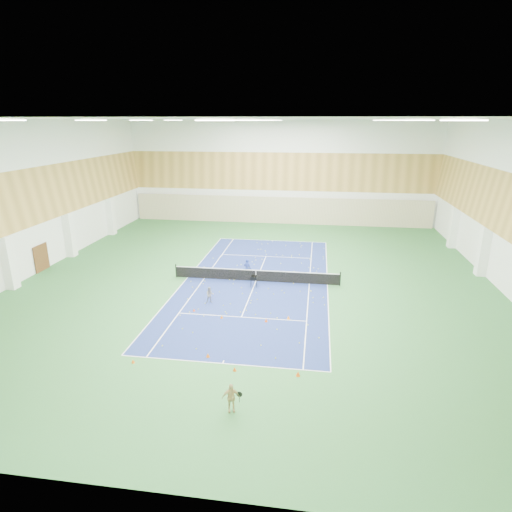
{
  "coord_description": "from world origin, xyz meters",
  "views": [
    {
      "loc": [
        4.46,
        -30.65,
        11.92
      ],
      "look_at": [
        -0.02,
        0.19,
        2.0
      ],
      "focal_mm": 30.0,
      "sensor_mm": 36.0,
      "label": 1
    }
  ],
  "objects_px": {
    "tennis_net": "(256,275)",
    "ball_cart": "(254,281)",
    "child_apron": "(231,398)",
    "coach": "(247,268)",
    "child_court": "(210,295)"
  },
  "relations": [
    {
      "from": "child_court",
      "to": "ball_cart",
      "type": "distance_m",
      "value": 4.17
    },
    {
      "from": "coach",
      "to": "ball_cart",
      "type": "xyz_separation_m",
      "value": [
        0.78,
        -1.74,
        -0.37
      ]
    },
    {
      "from": "coach",
      "to": "child_apron",
      "type": "height_order",
      "value": "coach"
    },
    {
      "from": "tennis_net",
      "to": "ball_cart",
      "type": "xyz_separation_m",
      "value": [
        0.0,
        -1.14,
        -0.12
      ]
    },
    {
      "from": "tennis_net",
      "to": "ball_cart",
      "type": "relative_size",
      "value": 14.73
    },
    {
      "from": "child_apron",
      "to": "child_court",
      "type": "bearing_deg",
      "value": 91.22
    },
    {
      "from": "coach",
      "to": "child_court",
      "type": "distance_m",
      "value": 5.35
    },
    {
      "from": "child_apron",
      "to": "coach",
      "type": "bearing_deg",
      "value": 79.58
    },
    {
      "from": "coach",
      "to": "child_apron",
      "type": "distance_m",
      "value": 16.21
    },
    {
      "from": "coach",
      "to": "child_apron",
      "type": "bearing_deg",
      "value": 109.11
    },
    {
      "from": "ball_cart",
      "to": "child_apron",
      "type": "bearing_deg",
      "value": -88.51
    },
    {
      "from": "child_court",
      "to": "ball_cart",
      "type": "height_order",
      "value": "child_court"
    },
    {
      "from": "tennis_net",
      "to": "ball_cart",
      "type": "bearing_deg",
      "value": -89.77
    },
    {
      "from": "child_court",
      "to": "tennis_net",
      "type": "bearing_deg",
      "value": 44.52
    },
    {
      "from": "coach",
      "to": "child_court",
      "type": "bearing_deg",
      "value": 83.02
    }
  ]
}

